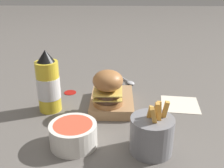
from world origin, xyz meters
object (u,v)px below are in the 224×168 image
(ketchup_bottle, at_px, (48,84))
(fries_basket, at_px, (152,134))
(side_bowl, at_px, (73,134))
(burger, at_px, (108,87))
(serving_board, at_px, (112,102))
(spoon, at_px, (126,80))

(ketchup_bottle, height_order, fries_basket, ketchup_bottle)
(fries_basket, bearing_deg, side_bowl, -95.24)
(burger, height_order, fries_basket, burger)
(ketchup_bottle, height_order, side_bowl, ketchup_bottle)
(ketchup_bottle, distance_m, side_bowl, 0.23)
(serving_board, bearing_deg, ketchup_bottle, -82.48)
(fries_basket, distance_m, side_bowl, 0.20)
(burger, height_order, side_bowl, burger)
(serving_board, height_order, fries_basket, fries_basket)
(serving_board, xyz_separation_m, side_bowl, (0.22, -0.10, 0.02))
(burger, relative_size, ketchup_bottle, 0.55)
(ketchup_bottle, relative_size, fries_basket, 1.45)
(ketchup_bottle, xyz_separation_m, fries_basket, (0.21, 0.31, -0.04))
(ketchup_bottle, height_order, spoon, ketchup_bottle)
(side_bowl, bearing_deg, spoon, 161.76)
(serving_board, height_order, side_bowl, side_bowl)
(fries_basket, bearing_deg, ketchup_bottle, -124.28)
(burger, distance_m, fries_basket, 0.23)
(spoon, bearing_deg, burger, -43.37)
(serving_board, height_order, burger, burger)
(burger, distance_m, spoon, 0.29)
(ketchup_bottle, relative_size, spoon, 1.19)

